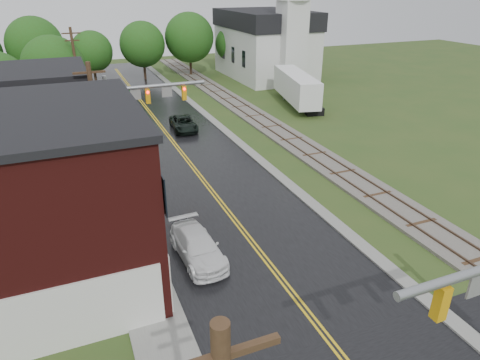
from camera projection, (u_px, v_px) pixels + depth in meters
main_road at (178, 148)px, 36.97m from camera, size 10.00×90.00×0.02m
curb_right at (217, 125)px, 43.02m from camera, size 0.80×70.00×0.12m
sidewalk_left at (112, 183)px, 30.64m from camera, size 2.40×50.00×0.12m
yellow_house at (30, 145)px, 28.48m from camera, size 8.00×7.00×6.40m
darkred_building at (48, 121)px, 36.79m from camera, size 7.00×6.00×4.40m
church at (269, 37)px, 61.30m from camera, size 10.40×18.40×20.00m
railroad at (259, 119)px, 44.56m from camera, size 3.20×80.00×0.30m
traffic_signal_far at (138, 104)px, 31.16m from camera, size 7.34×0.43×7.20m
utility_pole_b at (98, 134)px, 25.92m from camera, size 1.80×0.28×9.00m
utility_pole_c at (77, 70)px, 44.38m from camera, size 1.80×0.28×9.00m
tree_left_e at (55, 68)px, 45.22m from camera, size 6.40×6.40×8.16m
suv_dark at (184, 124)px, 41.26m from camera, size 2.44×4.79×1.30m
pickup_white at (198, 247)px, 22.01m from camera, size 2.18×4.90×1.40m
semi_trailer at (296, 87)px, 48.86m from camera, size 5.00×11.67×3.65m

